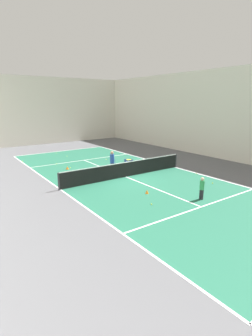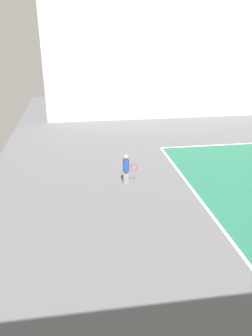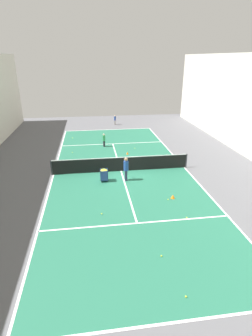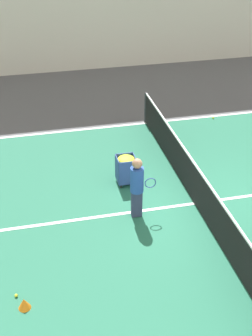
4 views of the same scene
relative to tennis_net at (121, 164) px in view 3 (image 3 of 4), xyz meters
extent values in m
plane|color=#5B5B60|center=(0.00, 0.00, -0.56)|extent=(39.70, 39.70, 0.00)
cube|color=#23664C|center=(0.00, 0.00, -0.56)|extent=(9.65, 24.10, 0.00)
cube|color=white|center=(0.00, -12.05, -0.56)|extent=(9.65, 0.10, 0.00)
cube|color=white|center=(0.00, 12.05, -0.56)|extent=(9.65, 0.10, 0.00)
cube|color=white|center=(-4.83, 0.00, -0.56)|extent=(0.10, 24.10, 0.00)
cube|color=white|center=(4.83, 0.00, -0.56)|extent=(0.10, 24.10, 0.00)
cube|color=white|center=(0.00, -6.63, -0.56)|extent=(9.65, 0.10, 0.00)
cube|color=white|center=(0.00, 6.63, -0.56)|extent=(9.65, 0.10, 0.00)
cube|color=white|center=(0.00, 0.00, -0.56)|extent=(0.10, 13.25, 0.00)
cylinder|color=#2D2D33|center=(-4.93, 0.00, -0.02)|extent=(0.10, 0.10, 1.09)
cylinder|color=#2D2D33|center=(4.93, 0.00, -0.02)|extent=(0.10, 0.10, 1.09)
cube|color=black|center=(0.00, 0.00, -0.03)|extent=(9.75, 0.03, 1.02)
cube|color=white|center=(0.00, 0.00, 0.50)|extent=(9.75, 0.04, 0.05)
cube|color=gray|center=(-1.01, -14.40, -0.29)|extent=(0.13, 0.20, 0.54)
cylinder|color=#234799|center=(-1.01, -14.40, 0.21)|extent=(0.26, 0.26, 0.48)
sphere|color=tan|center=(-1.01, -14.40, 0.54)|extent=(0.18, 0.18, 0.18)
torus|color=#B22D2D|center=(-1.03, -14.10, 0.09)|extent=(0.05, 0.28, 0.28)
cube|color=#2D3351|center=(-0.15, 1.59, -0.20)|extent=(0.17, 0.27, 0.73)
cylinder|color=#234799|center=(-0.15, 1.59, 0.50)|extent=(0.34, 0.34, 0.65)
sphere|color=#A87A5B|center=(-0.15, 1.59, 0.94)|extent=(0.24, 0.24, 0.24)
torus|color=#2D478C|center=(-0.11, 1.24, 0.33)|extent=(0.04, 0.28, 0.28)
cube|color=black|center=(0.87, -5.91, -0.28)|extent=(0.18, 0.23, 0.56)
cylinder|color=#2D8C4C|center=(0.87, -5.91, 0.24)|extent=(0.32, 0.32, 0.50)
sphere|color=beige|center=(0.87, -5.91, 0.59)|extent=(0.19, 0.19, 0.19)
cube|color=#2D478C|center=(1.32, 1.52, -0.44)|extent=(0.50, 0.50, 0.02)
cube|color=#2D478C|center=(1.32, 1.28, -0.09)|extent=(0.50, 0.02, 0.70)
cube|color=#2D478C|center=(1.32, 1.76, -0.09)|extent=(0.50, 0.02, 0.70)
cube|color=#2D478C|center=(1.08, 1.52, -0.09)|extent=(0.02, 0.50, 0.70)
cube|color=#2D478C|center=(1.56, 1.52, -0.09)|extent=(0.02, 0.50, 0.70)
ellipsoid|color=yellow|center=(1.32, 1.52, 0.21)|extent=(0.46, 0.46, 0.16)
cylinder|color=black|center=(1.15, 1.34, -0.50)|extent=(0.05, 0.05, 0.12)
cylinder|color=black|center=(1.50, 1.34, -0.50)|extent=(0.05, 0.05, 0.12)
cylinder|color=black|center=(1.15, 1.69, -0.50)|extent=(0.05, 0.05, 0.12)
cylinder|color=black|center=(1.50, 1.69, -0.50)|extent=(0.05, 0.05, 0.12)
cone|color=orange|center=(-2.53, 4.43, -0.44)|extent=(0.25, 0.25, 0.24)
cone|color=orange|center=(-0.98, -3.51, -0.45)|extent=(0.21, 0.21, 0.22)
sphere|color=yellow|center=(4.65, -2.38, -0.52)|extent=(0.07, 0.07, 0.07)
sphere|color=yellow|center=(3.91, -9.09, -0.52)|extent=(0.07, 0.07, 0.07)
sphere|color=yellow|center=(1.71, 5.57, -0.52)|extent=(0.07, 0.07, 0.07)
sphere|color=yellow|center=(3.72, -4.50, -0.52)|extent=(0.07, 0.07, 0.07)
sphere|color=yellow|center=(-0.58, 9.12, -0.52)|extent=(0.07, 0.07, 0.07)
sphere|color=yellow|center=(-1.88, -4.96, -0.52)|extent=(0.07, 0.07, 0.07)
sphere|color=yellow|center=(-2.20, 4.58, -0.52)|extent=(0.07, 0.07, 0.07)
sphere|color=yellow|center=(-2.62, 6.54, -0.52)|extent=(0.07, 0.07, 0.07)
sphere|color=yellow|center=(-0.89, 11.20, -0.52)|extent=(0.07, 0.07, 0.07)
camera|label=1|loc=(-10.22, -14.53, 4.63)|focal=28.00mm
camera|label=2|loc=(10.22, -16.11, 4.88)|focal=35.00mm
camera|label=3|loc=(2.07, 17.45, 7.09)|focal=28.00mm
camera|label=4|loc=(-9.15, 3.92, 6.54)|focal=50.00mm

